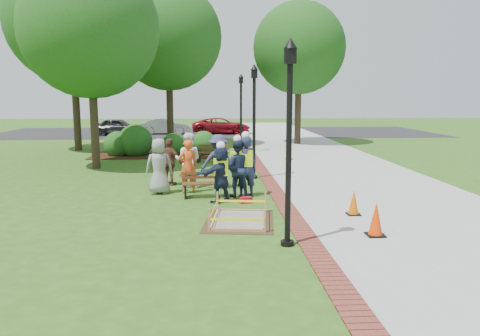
{
  "coord_description": "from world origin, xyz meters",
  "views": [
    {
      "loc": [
        -0.3,
        -12.41,
        3.15
      ],
      "look_at": [
        0.5,
        1.2,
        1.0
      ],
      "focal_mm": 35.0,
      "sensor_mm": 36.0,
      "label": 1
    }
  ],
  "objects": [
    {
      "name": "ground",
      "position": [
        0.0,
        0.0,
        0.0
      ],
      "size": [
        100.0,
        100.0,
        0.0
      ],
      "primitive_type": "plane",
      "color": "#285116",
      "rests_on": "ground"
    },
    {
      "name": "brick_edging",
      "position": [
        1.75,
        10.0,
        0.01
      ],
      "size": [
        0.5,
        60.0,
        0.03
      ],
      "primitive_type": "cube",
      "color": "maroon",
      "rests_on": "ground"
    },
    {
      "name": "hivis_worker_a",
      "position": [
        -0.07,
        1.1,
        0.9
      ],
      "size": [
        0.63,
        0.6,
        1.81
      ],
      "color": "#1A2A43",
      "rests_on": "ground"
    },
    {
      "name": "casual_person_b",
      "position": [
        -1.1,
        2.52,
        0.86
      ],
      "size": [
        0.63,
        0.5,
        1.72
      ],
      "color": "#E9521B",
      "rests_on": "ground"
    },
    {
      "name": "parked_car_a",
      "position": [
        -7.59,
        24.44,
        0.0
      ],
      "size": [
        2.37,
        4.59,
        1.44
      ],
      "primitive_type": "imported",
      "rotation": [
        0.0,
        0.0,
        1.47
      ],
      "color": "#2B2B2D",
      "rests_on": "ground"
    },
    {
      "name": "shrub_d",
      "position": [
        -0.78,
        12.2,
        0.0
      ],
      "size": [
        1.36,
        1.36,
        1.36
      ],
      "primitive_type": "sphere",
      "color": "#134213",
      "rests_on": "ground"
    },
    {
      "name": "cone_back",
      "position": [
        3.38,
        -0.64,
        0.33
      ],
      "size": [
        0.34,
        0.34,
        0.68
      ],
      "color": "black",
      "rests_on": "ground"
    },
    {
      "name": "tree_back",
      "position": [
        -2.86,
        16.3,
        6.51
      ],
      "size": [
        6.32,
        6.32,
        9.69
      ],
      "color": "#3D2D1E",
      "rests_on": "ground"
    },
    {
      "name": "shrub_c",
      "position": [
        -2.34,
        12.02,
        0.0
      ],
      "size": [
        1.25,
        1.25,
        1.25
      ],
      "primitive_type": "sphere",
      "color": "#134213",
      "rests_on": "ground"
    },
    {
      "name": "lamp_near",
      "position": [
        1.25,
        -3.0,
        2.48
      ],
      "size": [
        0.28,
        0.28,
        4.26
      ],
      "color": "black",
      "rests_on": "ground"
    },
    {
      "name": "shrub_b",
      "position": [
        -4.29,
        11.98,
        0.0
      ],
      "size": [
        1.77,
        1.77,
        1.77
      ],
      "primitive_type": "sphere",
      "color": "#134213",
      "rests_on": "ground"
    },
    {
      "name": "lamp_mid",
      "position": [
        1.25,
        5.0,
        2.48
      ],
      "size": [
        0.28,
        0.28,
        4.26
      ],
      "color": "black",
      "rests_on": "ground"
    },
    {
      "name": "bench_far",
      "position": [
        -0.3,
        9.25,
        0.26
      ],
      "size": [
        1.59,
        0.82,
        0.82
      ],
      "color": "#552E1D",
      "rests_on": "ground"
    },
    {
      "name": "shrub_e",
      "position": [
        -2.93,
        12.73,
        0.0
      ],
      "size": [
        0.86,
        0.86,
        0.86
      ],
      "primitive_type": "sphere",
      "color": "#134213",
      "rests_on": "ground"
    },
    {
      "name": "tree_left",
      "position": [
        -5.31,
        7.82,
        5.81
      ],
      "size": [
        5.71,
        5.71,
        8.68
      ],
      "color": "#3D2D1E",
      "rests_on": "ground"
    },
    {
      "name": "casual_person_a",
      "position": [
        -2.01,
        2.4,
        0.89
      ],
      "size": [
        0.62,
        0.45,
        1.78
      ],
      "color": "gray",
      "rests_on": "ground"
    },
    {
      "name": "lamp_far",
      "position": [
        1.25,
        13.0,
        2.48
      ],
      "size": [
        0.28,
        0.28,
        4.26
      ],
      "color": "black",
      "rests_on": "ground"
    },
    {
      "name": "toolbox",
      "position": [
        0.66,
        0.93,
        0.09
      ],
      "size": [
        0.4,
        0.3,
        0.18
      ],
      "primitive_type": "cube",
      "rotation": [
        0.0,
        0.0,
        0.32
      ],
      "color": "#AD0D22",
      "rests_on": "ground"
    },
    {
      "name": "hivis_worker_c",
      "position": [
        0.46,
        1.84,
        0.95
      ],
      "size": [
        0.61,
        0.44,
        1.93
      ],
      "color": "#181E40",
      "rests_on": "ground"
    },
    {
      "name": "cone_front",
      "position": [
        3.32,
        -2.5,
        0.38
      ],
      "size": [
        0.4,
        0.4,
        0.78
      ],
      "color": "black",
      "rests_on": "ground"
    },
    {
      "name": "bench_near",
      "position": [
        -0.53,
        1.78,
        0.25
      ],
      "size": [
        1.47,
        0.6,
        0.78
      ],
      "color": "brown",
      "rests_on": "ground"
    },
    {
      "name": "mulch_bed",
      "position": [
        -3.0,
        12.0,
        0.02
      ],
      "size": [
        7.0,
        3.0,
        0.05
      ],
      "primitive_type": "cube",
      "color": "#381E0F",
      "rests_on": "ground"
    },
    {
      "name": "cone_far",
      "position": [
        3.41,
        10.02,
        0.33
      ],
      "size": [
        0.34,
        0.34,
        0.68
      ],
      "color": "black",
      "rests_on": "ground"
    },
    {
      "name": "shrub_a",
      "position": [
        -5.19,
        11.88,
        0.0
      ],
      "size": [
        1.38,
        1.38,
        1.38
      ],
      "primitive_type": "sphere",
      "color": "#134213",
      "rests_on": "ground"
    },
    {
      "name": "sidewalk",
      "position": [
        5.0,
        10.0,
        0.01
      ],
      "size": [
        6.0,
        60.0,
        0.02
      ],
      "primitive_type": "cube",
      "color": "#9E9E99",
      "rests_on": "ground"
    },
    {
      "name": "tree_far",
      "position": [
        -7.95,
        14.59,
        7.18
      ],
      "size": [
        7.13,
        7.13,
        10.76
      ],
      "color": "#3D2D1E",
      "rests_on": "ground"
    },
    {
      "name": "casual_person_e",
      "position": [
        -0.12,
        3.12,
        0.91
      ],
      "size": [
        0.6,
        0.4,
        1.83
      ],
      "color": "#373960",
      "rests_on": "ground"
    },
    {
      "name": "tree_right",
      "position": [
        5.16,
        17.37,
        6.02
      ],
      "size": [
        5.76,
        5.76,
        8.91
      ],
      "color": "#3D2D1E",
      "rests_on": "ground"
    },
    {
      "name": "parked_car_b",
      "position": [
        -4.06,
        25.39,
        0.0
      ],
      "size": [
        2.07,
        4.39,
        1.41
      ],
      "primitive_type": "imported",
      "rotation": [
        0.0,
        0.0,
        1.62
      ],
      "color": "#A6A6AB",
      "rests_on": "ground"
    },
    {
      "name": "parking_lot",
      "position": [
        0.0,
        27.0,
        0.0
      ],
      "size": [
        36.0,
        12.0,
        0.01
      ],
      "primitive_type": "cube",
      "color": "black",
      "rests_on": "ground"
    },
    {
      "name": "casual_person_d",
      "position": [
        -1.79,
        3.82,
        0.82
      ],
      "size": [
        0.62,
        0.56,
        1.64
      ],
      "color": "brown",
      "rests_on": "ground"
    },
    {
      "name": "wet_concrete_pad",
      "position": [
        0.35,
        -1.04,
        0.23
      ],
      "size": [
        1.95,
        2.48,
        0.55
      ],
      "color": "#47331E",
      "rests_on": "ground"
    },
    {
      "name": "casual_person_c",
      "position": [
        -1.15,
        3.46,
        0.93
      ],
      "size": [
        0.65,
        0.46,
        1.87
      ],
      "color": "white",
      "rests_on": "ground"
    },
    {
      "name": "hivis_worker_b",
      "position": [
        0.71,
        1.83,
        1.0
      ],
      "size": [
        0.67,
        0.5,
        2.04
      ],
      "color": "#17293D",
      "rests_on": "ground"
    },
    {
      "name": "parked_car_c",
      "position": [
        0.42,
        25.36,
        0.0
      ],
      "size": [
        1.98,
        4.38,
        1.42
      ],
      "primitive_type": "imported",
      "rotation": [
        0.0,
        0.0,
        1.55
      ],
      "color": "maroon",
      "rests_on": "ground"
    }
  ]
}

